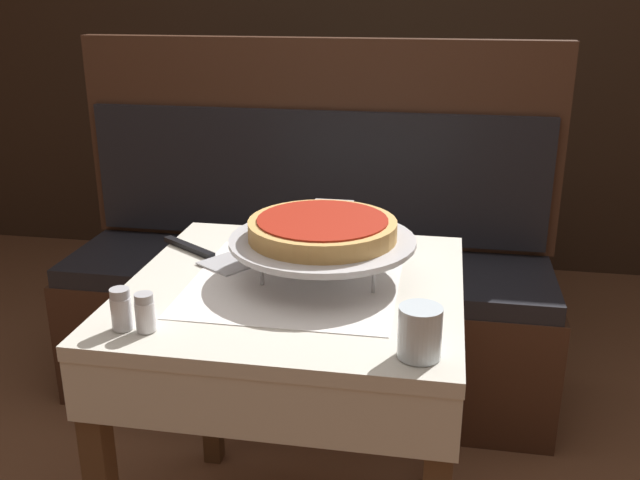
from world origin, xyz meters
The scene contains 12 objects.
dining_table_front centered at (0.00, 0.00, 0.64)m, with size 0.72×0.72×0.74m.
dining_table_rear centered at (0.07, 1.64, 0.64)m, with size 0.75×0.75×0.74m.
booth_bench centered at (-0.12, 0.79, 0.35)m, with size 1.62×0.48×1.19m.
back_wall_panel centered at (0.00, 2.10, 1.20)m, with size 6.00×0.04×2.40m, color black.
pizza_pan_stand centered at (0.05, 0.04, 0.82)m, with size 0.41×0.41×0.09m.
deep_dish_pizza centered at (0.05, 0.04, 0.85)m, with size 0.32×0.32×0.04m.
pizza_server centered at (-0.24, 0.11, 0.74)m, with size 0.28×0.21×0.01m.
water_glass_near centered at (0.28, -0.28, 0.79)m, with size 0.08×0.08×0.09m.
salt_shaker centered at (-0.27, -0.27, 0.78)m, with size 0.04×0.04×0.08m.
pepper_shaker centered at (-0.22, -0.27, 0.78)m, with size 0.04×0.04×0.07m.
napkin_holder centered at (0.03, 0.32, 0.78)m, with size 0.10×0.05×0.09m.
condiment_caddy centered at (0.13, 1.59, 0.78)m, with size 0.14×0.14×0.17m.
Camera 1 is at (0.30, -1.39, 1.35)m, focal length 40.00 mm.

